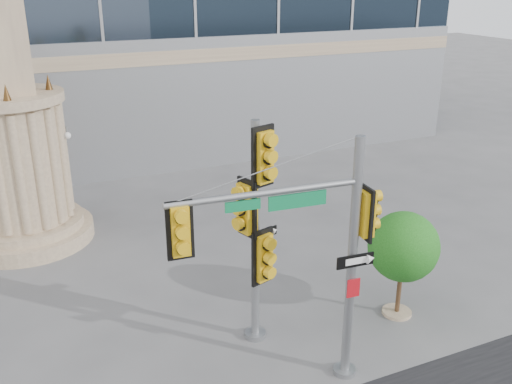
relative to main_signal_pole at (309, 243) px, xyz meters
name	(u,v)px	position (x,y,z in m)	size (l,w,h in m)	color
ground	(307,338)	(0.86, 1.42, -3.50)	(120.00, 120.00, 0.00)	#545456
monument	(4,79)	(-5.14, 10.42, 2.02)	(4.40, 4.40, 16.60)	gray
main_signal_pole	(309,243)	(0.00, 0.00, 0.00)	(4.36, 0.73, 5.64)	slate
secondary_signal_pole	(257,219)	(-0.31, 1.91, -0.19)	(1.05, 0.75, 5.62)	slate
street_tree	(404,249)	(3.66, 1.43, -1.56)	(1.89, 1.84, 2.94)	gray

